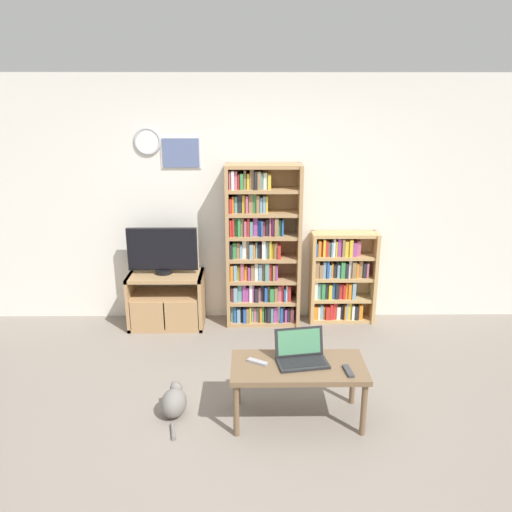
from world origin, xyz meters
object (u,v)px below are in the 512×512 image
at_px(remote_near_laptop, 258,362).
at_px(remote_far_from_laptop, 348,371).
at_px(bookshelf_short, 340,278).
at_px(cat, 174,402).
at_px(tv_stand, 167,300).
at_px(television, 162,251).
at_px(coffee_table, 298,371).
at_px(laptop, 301,354).
at_px(bookshelf_tall, 260,251).

distance_m(remote_near_laptop, remote_far_from_laptop, 0.67).
xyz_separation_m(bookshelf_short, cat, (-1.56, -1.74, -0.38)).
distance_m(tv_stand, television, 0.54).
xyz_separation_m(coffee_table, laptop, (0.02, 0.06, 0.11)).
bearing_deg(remote_far_from_laptop, bookshelf_short, -104.54).
bearing_deg(television, remote_near_laptop, -59.90).
bearing_deg(remote_far_from_laptop, cat, -13.50).
relative_size(bookshelf_tall, cat, 3.89).
bearing_deg(remote_near_laptop, remote_far_from_laptop, 108.00).
bearing_deg(tv_stand, bookshelf_short, 3.97).
bearing_deg(cat, remote_far_from_laptop, 3.26).
bearing_deg(laptop, tv_stand, 118.98).
bearing_deg(tv_stand, laptop, -51.48).
xyz_separation_m(tv_stand, bookshelf_short, (1.87, 0.13, 0.20)).
relative_size(bookshelf_tall, remote_far_from_laptop, 10.52).
bearing_deg(remote_near_laptop, tv_stand, -120.13).
relative_size(bookshelf_short, coffee_table, 1.00).
distance_m(television, remote_near_laptop, 1.97).
distance_m(bookshelf_tall, cat, 1.97).
bearing_deg(cat, bookshelf_short, 58.33).
bearing_deg(television, cat, -78.68).
relative_size(bookshelf_short, remote_near_laptop, 6.23).
xyz_separation_m(coffee_table, cat, (-0.95, 0.05, -0.29)).
xyz_separation_m(bookshelf_tall, cat, (-0.69, -1.71, -0.69)).
distance_m(tv_stand, remote_near_laptop, 1.90).
height_order(tv_stand, remote_far_from_laptop, tv_stand).
height_order(tv_stand, remote_near_laptop, tv_stand).
distance_m(bookshelf_tall, remote_far_from_laptop, 1.99).
height_order(tv_stand, bookshelf_short, bookshelf_short).
distance_m(television, remote_far_from_laptop, 2.46).
distance_m(remote_far_from_laptop, cat, 1.35).
xyz_separation_m(tv_stand, cat, (0.31, -1.61, -0.18)).
bearing_deg(remote_far_from_laptop, coffee_table, -23.69).
relative_size(bookshelf_tall, remote_near_laptop, 10.73).
distance_m(bookshelf_tall, coffee_table, 1.82).
distance_m(coffee_table, remote_far_from_laptop, 0.37).
distance_m(television, cat, 1.84).
height_order(tv_stand, television, television).
xyz_separation_m(bookshelf_tall, bookshelf_short, (0.88, 0.03, -0.32)).
height_order(television, coffee_table, television).
xyz_separation_m(remote_far_from_laptop, cat, (-1.30, 0.16, -0.35)).
relative_size(tv_stand, bookshelf_short, 0.79).
distance_m(bookshelf_short, cat, 2.37).
height_order(bookshelf_short, coffee_table, bookshelf_short).
relative_size(bookshelf_tall, bookshelf_short, 1.72).
distance_m(laptop, cat, 1.05).
distance_m(tv_stand, cat, 1.65).
distance_m(coffee_table, remote_near_laptop, 0.31).
xyz_separation_m(tv_stand, remote_near_laptop, (0.95, -1.64, 0.18)).
height_order(coffee_table, cat, coffee_table).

